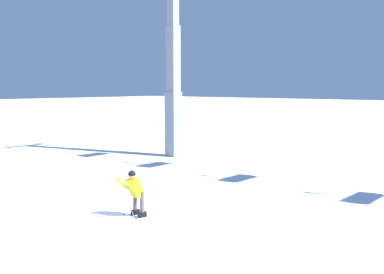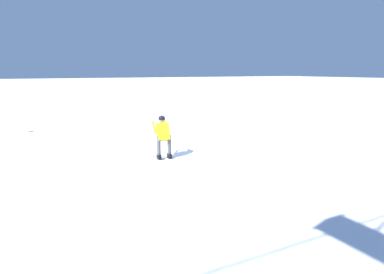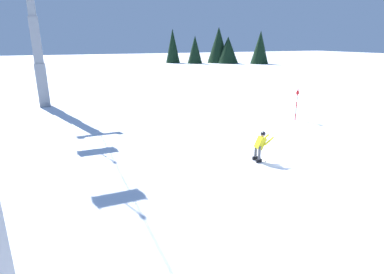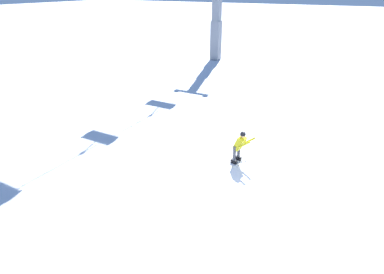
# 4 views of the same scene
# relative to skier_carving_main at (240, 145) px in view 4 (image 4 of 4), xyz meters

# --- Properties ---
(ground_plane) EXTENTS (260.00, 260.00, 0.00)m
(ground_plane) POSITION_rel_skier_carving_main_xyz_m (-1.16, -0.81, -0.86)
(ground_plane) COLOR white
(skier_carving_main) EXTENTS (0.78, 1.76, 1.62)m
(skier_carving_main) POSITION_rel_skier_carving_main_xyz_m (0.00, 0.00, 0.00)
(skier_carving_main) COLOR white
(skier_carving_main) RESTS_ON ground_plane
(lift_tower_far) EXTENTS (0.88, 2.78, 11.92)m
(lift_tower_far) POSITION_rel_skier_carving_main_xyz_m (18.66, 9.94, 4.05)
(lift_tower_far) COLOR gray
(lift_tower_far) RESTS_ON ground_plane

